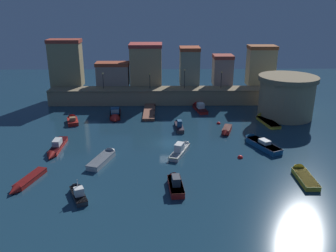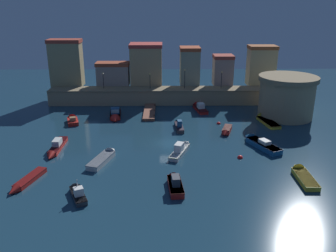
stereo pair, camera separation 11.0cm
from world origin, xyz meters
TOP-DOWN VIEW (x-y plane):
  - ground_plane at (0.00, 0.00)m, footprint 116.66×116.66m
  - quay_wall at (0.00, 21.44)m, footprint 46.61×4.29m
  - old_town_backdrop at (-1.64, 25.55)m, footprint 46.28×5.52m
  - fortress_tower at (20.95, 12.30)m, footprint 10.14×10.14m
  - pier_dock at (-3.27, 14.74)m, footprint 2.06×9.40m
  - quay_lamp_0 at (-12.56, 21.44)m, footprint 0.32×0.32m
  - quay_lamp_1 at (-3.33, 21.44)m, footprint 0.32×0.32m
  - quay_lamp_2 at (3.55, 21.44)m, footprint 0.32×0.32m
  - quay_lamp_3 at (10.86, 21.44)m, footprint 0.32×0.32m
  - moored_boat_0 at (1.80, 6.86)m, footprint 1.49×5.87m
  - moored_boat_1 at (1.78, -2.93)m, footprint 3.64×6.84m
  - moored_boat_2 at (0.56, -12.56)m, footprint 1.88×5.57m
  - moored_boat_3 at (16.73, 9.75)m, footprint 3.03×7.29m
  - moored_boat_4 at (-9.96, -14.42)m, footprint 3.02×4.85m
  - moored_boat_5 at (-8.39, -5.33)m, footprint 3.51×6.71m
  - moored_boat_6 at (-15.59, -2.31)m, footprint 1.29×7.39m
  - moored_boat_7 at (-16.42, -11.93)m, footprint 2.84×6.39m
  - moored_boat_8 at (15.68, -10.42)m, footprint 1.76×6.23m
  - moored_boat_9 at (-9.23, 12.05)m, footprint 2.41×6.73m
  - moored_boat_10 at (6.09, 16.98)m, footprint 2.71×6.73m
  - moored_boat_11 at (13.02, -0.90)m, footprint 4.54×7.41m
  - moored_boat_12 at (-16.27, 9.88)m, footprint 2.87×4.66m
  - moored_boat_13 at (9.20, 4.23)m, footprint 2.39×4.34m
  - mooring_buoy_0 at (9.46, -5.09)m, footprint 0.73×0.73m
  - mooring_buoy_1 at (8.62, 8.60)m, footprint 0.67×0.67m

SIDE VIEW (x-z plane):
  - ground_plane at x=0.00m, z-range 0.00..0.00m
  - mooring_buoy_0 at x=9.46m, z-range -0.36..0.36m
  - mooring_buoy_1 at x=8.62m, z-range -0.34..0.34m
  - pier_dock at x=-3.27m, z-range -0.12..0.58m
  - moored_boat_3 at x=16.73m, z-range -0.57..1.14m
  - moored_boat_7 at x=-16.42m, z-range -0.26..0.86m
  - moored_boat_8 at x=15.68m, z-range -0.48..1.10m
  - moored_boat_5 at x=-8.39m, z-range -0.39..1.12m
  - moored_boat_12 at x=-16.27m, z-range -0.47..1.23m
  - moored_boat_13 at x=9.20m, z-range -0.12..0.94m
  - moored_boat_4 at x=-9.96m, z-range -0.81..1.64m
  - moored_boat_0 at x=1.80m, z-range -0.49..1.34m
  - moored_boat_9 at x=-9.23m, z-range -0.65..1.52m
  - moored_boat_6 at x=-15.59m, z-range -0.40..1.28m
  - moored_boat_11 at x=13.02m, z-range -0.43..1.31m
  - moored_boat_10 at x=6.09m, z-range -0.85..1.74m
  - moored_boat_1 at x=1.78m, z-range -0.52..1.43m
  - moored_boat_2 at x=0.56m, z-range -0.49..1.50m
  - quay_wall at x=0.00m, z-range 0.01..3.06m
  - fortress_tower at x=20.95m, z-range 0.06..7.42m
  - quay_lamp_1 at x=-3.33m, z-range 3.59..6.65m
  - quay_lamp_0 at x=-12.56m, z-range 3.59..6.76m
  - quay_lamp_3 at x=10.86m, z-range 3.61..7.01m
  - quay_lamp_2 at x=3.55m, z-range 3.64..7.48m
  - old_town_backdrop at x=-1.64m, z-range 2.07..11.54m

